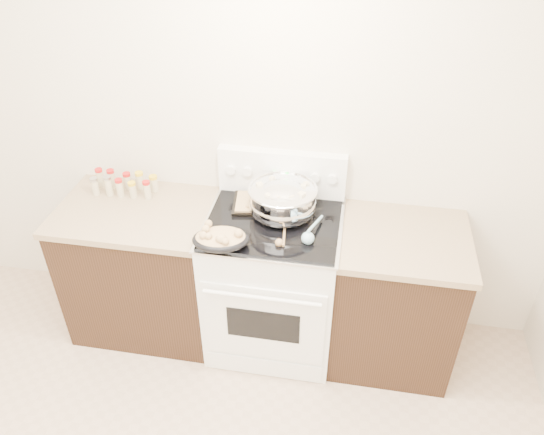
# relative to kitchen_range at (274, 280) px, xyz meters

# --- Properties ---
(room_shell) EXTENTS (4.10, 3.60, 2.75)m
(room_shell) POSITION_rel_kitchen_range_xyz_m (-0.35, -1.42, 1.21)
(room_shell) COLOR beige
(room_shell) RESTS_ON ground
(counter_left) EXTENTS (0.93, 0.67, 0.92)m
(counter_left) POSITION_rel_kitchen_range_xyz_m (-0.83, 0.01, -0.03)
(counter_left) COLOR black
(counter_left) RESTS_ON ground
(counter_right) EXTENTS (0.73, 0.67, 0.92)m
(counter_right) POSITION_rel_kitchen_range_xyz_m (0.73, 0.01, -0.03)
(counter_right) COLOR black
(counter_right) RESTS_ON ground
(kitchen_range) EXTENTS (0.78, 0.73, 1.22)m
(kitchen_range) POSITION_rel_kitchen_range_xyz_m (0.00, 0.00, 0.00)
(kitchen_range) COLOR white
(kitchen_range) RESTS_ON ground
(mixing_bowl) EXTENTS (0.39, 0.39, 0.23)m
(mixing_bowl) POSITION_rel_kitchen_range_xyz_m (0.04, 0.07, 0.54)
(mixing_bowl) COLOR silver
(mixing_bowl) RESTS_ON kitchen_range
(roasting_pan) EXTENTS (0.34, 0.26, 0.11)m
(roasting_pan) POSITION_rel_kitchen_range_xyz_m (-0.24, -0.27, 0.50)
(roasting_pan) COLOR black
(roasting_pan) RESTS_ON kitchen_range
(baking_sheet) EXTENTS (0.39, 0.29, 0.06)m
(baking_sheet) POSITION_rel_kitchen_range_xyz_m (-0.08, 0.14, 0.47)
(baking_sheet) COLOR black
(baking_sheet) RESTS_ON kitchen_range
(wooden_spoon) EXTENTS (0.05, 0.26, 0.04)m
(wooden_spoon) POSITION_rel_kitchen_range_xyz_m (0.07, -0.17, 0.46)
(wooden_spoon) COLOR #A67B4C
(wooden_spoon) RESTS_ON kitchen_range
(blue_ladle) EXTENTS (0.10, 0.25, 0.09)m
(blue_ladle) POSITION_rel_kitchen_range_xyz_m (0.22, -0.15, 0.48)
(blue_ladle) COLOR #88B4CA
(blue_ladle) RESTS_ON kitchen_range
(spice_jars) EXTENTS (0.40, 0.15, 0.13)m
(spice_jars) POSITION_rel_kitchen_range_xyz_m (-0.96, 0.17, 0.49)
(spice_jars) COLOR #BFB28C
(spice_jars) RESTS_ON counter_left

